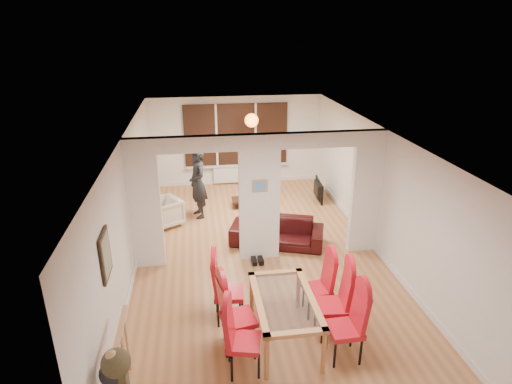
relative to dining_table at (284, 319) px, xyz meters
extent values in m
cube|color=#B47848|center=(0.01, 2.53, -0.37)|extent=(5.00, 9.00, 0.01)
cube|color=white|center=(0.01, 2.53, 0.93)|extent=(5.00, 0.18, 2.60)
cube|color=black|center=(0.01, 6.97, 1.13)|extent=(3.00, 0.08, 1.80)
cube|color=white|center=(0.01, 6.93, -0.07)|extent=(1.40, 0.08, 0.50)
sphere|color=orange|center=(0.31, 5.83, 1.78)|extent=(0.36, 0.36, 0.36)
cube|color=gray|center=(-2.46, 0.13, 1.23)|extent=(0.04, 0.52, 0.67)
cube|color=#4C8CD8|center=(0.01, 2.43, 1.23)|extent=(0.30, 0.03, 0.25)
imported|color=black|center=(0.47, 3.02, -0.08)|extent=(2.14, 1.38, 0.58)
imported|color=beige|center=(-1.99, 4.33, -0.04)|extent=(0.98, 0.98, 0.66)
imported|color=black|center=(-1.17, 4.73, 0.51)|extent=(0.74, 0.59, 1.76)
imported|color=black|center=(2.01, 5.39, -0.10)|extent=(0.94, 0.21, 0.54)
cylinder|color=#143F19|center=(0.01, 5.19, -0.04)|extent=(0.06, 0.06, 0.25)
imported|color=#331B11|center=(0.11, 5.24, -0.14)|extent=(0.23, 0.23, 0.06)
camera|label=1|loc=(-1.18, -5.15, 4.13)|focal=30.00mm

